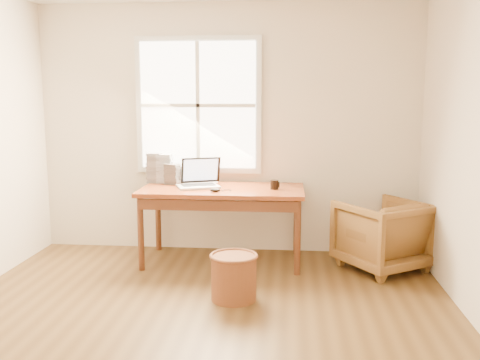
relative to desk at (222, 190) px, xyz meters
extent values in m
cube|color=brown|center=(0.00, -1.80, -0.74)|extent=(4.00, 4.50, 0.02)
cube|color=beige|center=(0.00, 0.46, 0.57)|extent=(4.00, 0.02, 2.60)
cube|color=silver|center=(-0.30, 0.42, 0.82)|extent=(1.32, 0.05, 1.42)
cube|color=white|center=(-0.30, 0.39, 0.82)|extent=(1.20, 0.02, 1.30)
cube|color=silver|center=(-0.30, 0.38, 0.82)|extent=(0.04, 0.02, 1.30)
cube|color=silver|center=(-0.30, 0.38, 0.82)|extent=(1.20, 0.02, 0.04)
cube|color=brown|center=(0.00, 0.00, 0.00)|extent=(1.60, 0.80, 0.04)
imported|color=brown|center=(1.55, -0.09, -0.39)|extent=(1.01, 1.01, 0.67)
cylinder|color=brown|center=(0.22, -1.00, -0.55)|extent=(0.46, 0.46, 0.37)
ellipsoid|color=black|center=(-0.04, -0.21, 0.04)|extent=(0.10, 0.06, 0.03)
cylinder|color=black|center=(0.51, -0.02, 0.07)|extent=(0.09, 0.09, 0.09)
cube|color=silver|center=(-0.64, 0.27, 0.17)|extent=(0.15, 0.13, 0.30)
cube|color=#232428|center=(-0.54, 0.19, 0.12)|extent=(0.16, 0.15, 0.21)
cube|color=#A5A6B3|center=(-0.75, 0.28, 0.18)|extent=(0.14, 0.13, 0.31)
cube|color=silver|center=(-0.42, 0.28, 0.11)|extent=(0.15, 0.14, 0.17)
camera|label=1|loc=(0.65, -5.16, 0.93)|focal=40.00mm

